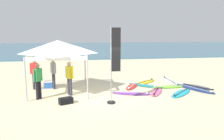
{
  "coord_description": "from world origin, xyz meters",
  "views": [
    {
      "loc": [
        -1.32,
        -10.6,
        3.2
      ],
      "look_at": [
        0.66,
        1.93,
        1.0
      ],
      "focal_mm": 36.12,
      "sensor_mm": 36.0,
      "label": 1
    }
  ],
  "objects_px": {
    "surfboard_lime": "(168,87)",
    "person_yellow": "(69,76)",
    "surfboard_cyan": "(181,93)",
    "surfboard_pink": "(156,92)",
    "cooler_box": "(48,84)",
    "surfboard_white": "(169,81)",
    "person_red": "(35,72)",
    "canopy_tent": "(58,47)",
    "surfboard_teal": "(145,85)",
    "surfboard_black": "(198,86)",
    "surfboard_purple": "(131,93)",
    "surfboard_red": "(132,86)",
    "banner_flag": "(114,69)",
    "person_green": "(38,79)",
    "person_grey": "(53,71)",
    "gear_bag_near_tent": "(66,101)",
    "surfboard_yellow": "(144,82)",
    "surfboard_navy": "(194,88)"
  },
  "relations": [
    {
      "from": "surfboard_teal",
      "to": "cooler_box",
      "type": "bearing_deg",
      "value": 175.18
    },
    {
      "from": "person_green",
      "to": "gear_bag_near_tent",
      "type": "xyz_separation_m",
      "value": [
        1.3,
        -0.91,
        -0.85
      ]
    },
    {
      "from": "canopy_tent",
      "to": "surfboard_purple",
      "type": "relative_size",
      "value": 1.42
    },
    {
      "from": "surfboard_black",
      "to": "surfboard_teal",
      "type": "xyz_separation_m",
      "value": [
        -2.93,
        0.72,
        -0.0
      ]
    },
    {
      "from": "surfboard_purple",
      "to": "cooler_box",
      "type": "relative_size",
      "value": 4.11
    },
    {
      "from": "surfboard_cyan",
      "to": "surfboard_teal",
      "type": "bearing_deg",
      "value": 125.34
    },
    {
      "from": "surfboard_lime",
      "to": "banner_flag",
      "type": "distance_m",
      "value": 4.54
    },
    {
      "from": "surfboard_navy",
      "to": "surfboard_red",
      "type": "bearing_deg",
      "value": 162.74
    },
    {
      "from": "surfboard_cyan",
      "to": "person_yellow",
      "type": "xyz_separation_m",
      "value": [
        -5.66,
        0.64,
        0.95
      ]
    },
    {
      "from": "person_yellow",
      "to": "person_green",
      "type": "bearing_deg",
      "value": -162.6
    },
    {
      "from": "surfboard_white",
      "to": "surfboard_black",
      "type": "relative_size",
      "value": 1.15
    },
    {
      "from": "surfboard_cyan",
      "to": "surfboard_navy",
      "type": "height_order",
      "value": "same"
    },
    {
      "from": "surfboard_yellow",
      "to": "surfboard_cyan",
      "type": "bearing_deg",
      "value": -67.55
    },
    {
      "from": "surfboard_white",
      "to": "surfboard_teal",
      "type": "height_order",
      "value": "same"
    },
    {
      "from": "surfboard_teal",
      "to": "surfboard_white",
      "type": "bearing_deg",
      "value": 27.32
    },
    {
      "from": "surfboard_white",
      "to": "surfboard_navy",
      "type": "distance_m",
      "value": 2.18
    },
    {
      "from": "surfboard_lime",
      "to": "surfboard_yellow",
      "type": "height_order",
      "value": "same"
    },
    {
      "from": "person_yellow",
      "to": "cooler_box",
      "type": "bearing_deg",
      "value": 126.3
    },
    {
      "from": "surfboard_lime",
      "to": "surfboard_teal",
      "type": "relative_size",
      "value": 1.03
    },
    {
      "from": "surfboard_lime",
      "to": "person_yellow",
      "type": "relative_size",
      "value": 1.23
    },
    {
      "from": "person_grey",
      "to": "gear_bag_near_tent",
      "type": "distance_m",
      "value": 3.05
    },
    {
      "from": "canopy_tent",
      "to": "surfboard_teal",
      "type": "xyz_separation_m",
      "value": [
        4.87,
        0.59,
        -2.35
      ]
    },
    {
      "from": "person_red",
      "to": "banner_flag",
      "type": "bearing_deg",
      "value": -38.02
    },
    {
      "from": "surfboard_pink",
      "to": "person_green",
      "type": "distance_m",
      "value": 6.0
    },
    {
      "from": "cooler_box",
      "to": "surfboard_navy",
      "type": "bearing_deg",
      "value": -11.03
    },
    {
      "from": "surfboard_cyan",
      "to": "surfboard_lime",
      "type": "bearing_deg",
      "value": 94.85
    },
    {
      "from": "surfboard_pink",
      "to": "surfboard_navy",
      "type": "relative_size",
      "value": 0.72
    },
    {
      "from": "banner_flag",
      "to": "gear_bag_near_tent",
      "type": "relative_size",
      "value": 5.67
    },
    {
      "from": "surfboard_pink",
      "to": "cooler_box",
      "type": "bearing_deg",
      "value": 161.55
    },
    {
      "from": "surfboard_navy",
      "to": "person_green",
      "type": "distance_m",
      "value": 8.36
    },
    {
      "from": "surfboard_black",
      "to": "person_yellow",
      "type": "distance_m",
      "value": 7.34
    },
    {
      "from": "surfboard_pink",
      "to": "person_grey",
      "type": "relative_size",
      "value": 1.11
    },
    {
      "from": "surfboard_pink",
      "to": "gear_bag_near_tent",
      "type": "distance_m",
      "value": 4.77
    },
    {
      "from": "surfboard_red",
      "to": "surfboard_pink",
      "type": "bearing_deg",
      "value": -54.61
    },
    {
      "from": "surfboard_red",
      "to": "surfboard_black",
      "type": "distance_m",
      "value": 3.81
    },
    {
      "from": "surfboard_black",
      "to": "banner_flag",
      "type": "distance_m",
      "value": 5.9
    },
    {
      "from": "surfboard_lime",
      "to": "surfboard_teal",
      "type": "height_order",
      "value": "same"
    },
    {
      "from": "surfboard_teal",
      "to": "banner_flag",
      "type": "bearing_deg",
      "value": -129.67
    },
    {
      "from": "surfboard_navy",
      "to": "canopy_tent",
      "type": "bearing_deg",
      "value": 176.02
    },
    {
      "from": "surfboard_lime",
      "to": "surfboard_pink",
      "type": "relative_size",
      "value": 1.1
    },
    {
      "from": "surfboard_black",
      "to": "surfboard_purple",
      "type": "relative_size",
      "value": 0.94
    },
    {
      "from": "surfboard_white",
      "to": "surfboard_yellow",
      "type": "xyz_separation_m",
      "value": [
        -1.72,
        -0.15,
        0.0
      ]
    },
    {
      "from": "surfboard_black",
      "to": "surfboard_lime",
      "type": "bearing_deg",
      "value": 173.25
    },
    {
      "from": "surfboard_purple",
      "to": "person_green",
      "type": "relative_size",
      "value": 1.2
    },
    {
      "from": "canopy_tent",
      "to": "surfboard_purple",
      "type": "height_order",
      "value": "canopy_tent"
    },
    {
      "from": "surfboard_white",
      "to": "person_red",
      "type": "xyz_separation_m",
      "value": [
        -8.18,
        -0.8,
        0.95
      ]
    },
    {
      "from": "canopy_tent",
      "to": "surfboard_red",
      "type": "xyz_separation_m",
      "value": [
        4.05,
        0.52,
        -2.35
      ]
    },
    {
      "from": "surfboard_black",
      "to": "surfboard_pink",
      "type": "xyz_separation_m",
      "value": [
        -2.78,
        -0.73,
        0.0
      ]
    },
    {
      "from": "gear_bag_near_tent",
      "to": "cooler_box",
      "type": "bearing_deg",
      "value": 109.85
    },
    {
      "from": "surfboard_navy",
      "to": "surfboard_white",
      "type": "bearing_deg",
      "value": 105.33
    }
  ]
}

